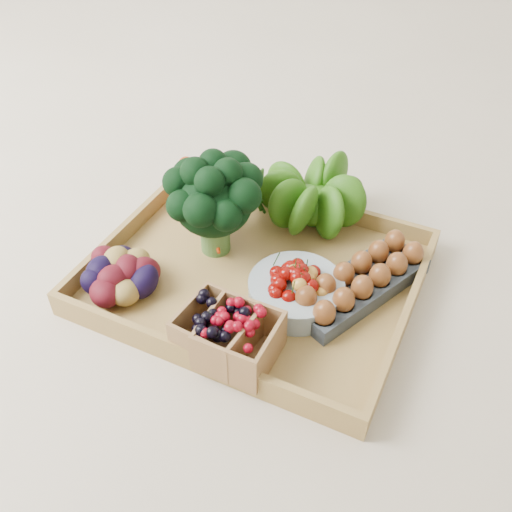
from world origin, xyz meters
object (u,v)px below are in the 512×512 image
at_px(tray, 256,278).
at_px(egg_carton, 360,286).
at_px(broccoli, 214,219).
at_px(cherry_bowl, 296,292).

relative_size(tray, egg_carton, 2.08).
distance_m(tray, broccoli, 0.13).
bearing_deg(egg_carton, tray, -144.03).
bearing_deg(cherry_bowl, tray, 162.06).
bearing_deg(broccoli, tray, -17.87).
bearing_deg(broccoli, cherry_bowl, -17.90).
distance_m(cherry_bowl, egg_carton, 0.11).
distance_m(tray, egg_carton, 0.19).
bearing_deg(cherry_bowl, broccoli, 162.10).
bearing_deg(tray, egg_carton, 11.57).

